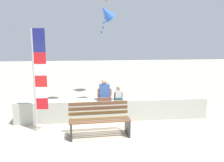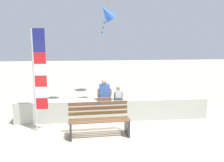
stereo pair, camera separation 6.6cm
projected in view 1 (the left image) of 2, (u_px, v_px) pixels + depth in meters
ground_plane at (116, 129)px, 7.25m from camera, size 40.00×40.00×0.00m
seawall_ledge at (113, 109)px, 8.01m from camera, size 6.11×0.50×0.67m
park_bench at (99, 120)px, 6.73m from camera, size 1.68×0.70×0.88m
person_adult at (104, 91)px, 7.82m from camera, size 0.47×0.34×0.71m
person_child at (118, 94)px, 7.89m from camera, size 0.29×0.21×0.44m
flag_banner at (38, 74)px, 6.81m from camera, size 0.37×0.05×2.88m
kite_blue at (106, 13)px, 9.30m from camera, size 0.83×0.76×1.11m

